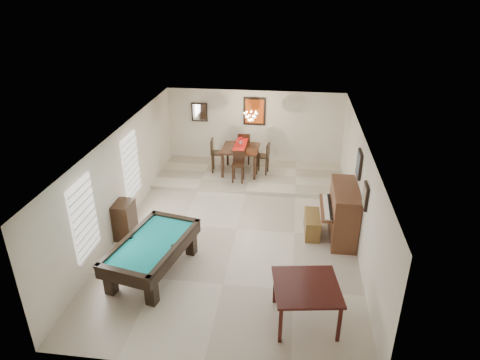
% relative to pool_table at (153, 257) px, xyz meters
% --- Properties ---
extents(ground_plane, '(6.00, 9.00, 0.02)m').
position_rel_pool_table_xyz_m(ground_plane, '(1.61, 2.01, -0.40)').
color(ground_plane, beige).
extents(wall_back, '(6.00, 0.04, 2.60)m').
position_rel_pool_table_xyz_m(wall_back, '(1.61, 6.51, 0.91)').
color(wall_back, silver).
rests_on(wall_back, ground_plane).
extents(wall_front, '(6.00, 0.04, 2.60)m').
position_rel_pool_table_xyz_m(wall_front, '(1.61, -2.49, 0.91)').
color(wall_front, silver).
rests_on(wall_front, ground_plane).
extents(wall_left, '(0.04, 9.00, 2.60)m').
position_rel_pool_table_xyz_m(wall_left, '(-1.39, 2.01, 0.91)').
color(wall_left, silver).
rests_on(wall_left, ground_plane).
extents(wall_right, '(0.04, 9.00, 2.60)m').
position_rel_pool_table_xyz_m(wall_right, '(4.61, 2.01, 0.91)').
color(wall_right, silver).
rests_on(wall_right, ground_plane).
extents(ceiling, '(6.00, 9.00, 0.04)m').
position_rel_pool_table_xyz_m(ceiling, '(1.61, 2.01, 2.21)').
color(ceiling, white).
rests_on(ceiling, wall_back).
extents(dining_step, '(6.00, 2.50, 0.12)m').
position_rel_pool_table_xyz_m(dining_step, '(1.61, 5.26, -0.33)').
color(dining_step, beige).
rests_on(dining_step, ground_plane).
extents(window_left_front, '(0.06, 1.00, 1.70)m').
position_rel_pool_table_xyz_m(window_left_front, '(-1.36, -0.19, 1.01)').
color(window_left_front, white).
rests_on(window_left_front, wall_left).
extents(window_left_rear, '(0.06, 1.00, 1.70)m').
position_rel_pool_table_xyz_m(window_left_rear, '(-1.36, 2.61, 1.01)').
color(window_left_rear, white).
rests_on(window_left_rear, wall_left).
extents(pool_table, '(1.73, 2.55, 0.78)m').
position_rel_pool_table_xyz_m(pool_table, '(0.00, 0.00, 0.00)').
color(pool_table, black).
rests_on(pool_table, ground_plane).
extents(square_table, '(1.38, 1.38, 0.84)m').
position_rel_pool_table_xyz_m(square_table, '(3.34, -1.10, 0.03)').
color(square_table, black).
rests_on(square_table, ground_plane).
extents(upright_piano, '(0.92, 1.65, 1.37)m').
position_rel_pool_table_xyz_m(upright_piano, '(4.13, 2.01, 0.30)').
color(upright_piano, brown).
rests_on(upright_piano, ground_plane).
extents(piano_bench, '(0.40, 0.97, 0.53)m').
position_rel_pool_table_xyz_m(piano_bench, '(3.55, 2.05, -0.12)').
color(piano_bench, brown).
rests_on(piano_bench, ground_plane).
extents(apothecary_chest, '(0.42, 0.64, 0.96)m').
position_rel_pool_table_xyz_m(apothecary_chest, '(-1.16, 1.33, 0.09)').
color(apothecary_chest, black).
rests_on(apothecary_chest, ground_plane).
extents(dining_table, '(1.20, 1.20, 0.98)m').
position_rel_pool_table_xyz_m(dining_table, '(1.27, 5.39, 0.22)').
color(dining_table, black).
rests_on(dining_table, dining_step).
extents(flower_vase, '(0.18, 0.18, 0.25)m').
position_rel_pool_table_xyz_m(flower_vase, '(1.27, 5.39, 0.84)').
color(flower_vase, red).
rests_on(flower_vase, dining_table).
extents(dining_chair_south, '(0.38, 0.38, 0.99)m').
position_rel_pool_table_xyz_m(dining_chair_south, '(1.29, 4.66, 0.23)').
color(dining_chair_south, black).
rests_on(dining_chair_south, dining_step).
extents(dining_chair_north, '(0.45, 0.45, 1.12)m').
position_rel_pool_table_xyz_m(dining_chair_north, '(1.30, 6.17, 0.29)').
color(dining_chair_north, black).
rests_on(dining_chair_north, dining_step).
extents(dining_chair_west, '(0.45, 0.45, 1.13)m').
position_rel_pool_table_xyz_m(dining_chair_west, '(0.52, 5.34, 0.30)').
color(dining_chair_west, black).
rests_on(dining_chair_west, dining_step).
extents(dining_chair_east, '(0.43, 0.43, 1.04)m').
position_rel_pool_table_xyz_m(dining_chair_east, '(2.00, 5.39, 0.25)').
color(dining_chair_east, black).
rests_on(dining_chair_east, dining_step).
extents(chandelier, '(0.44, 0.44, 0.60)m').
position_rel_pool_table_xyz_m(chandelier, '(1.61, 5.21, 1.81)').
color(chandelier, '#FFE5B2').
rests_on(chandelier, ceiling).
extents(back_painting, '(0.75, 0.06, 0.95)m').
position_rel_pool_table_xyz_m(back_painting, '(1.61, 6.47, 1.51)').
color(back_painting, '#D84C14').
rests_on(back_painting, wall_back).
extents(back_mirror, '(0.55, 0.06, 0.65)m').
position_rel_pool_table_xyz_m(back_mirror, '(-0.29, 6.47, 1.41)').
color(back_mirror, white).
rests_on(back_mirror, wall_back).
extents(right_picture_upper, '(0.06, 0.55, 0.65)m').
position_rel_pool_table_xyz_m(right_picture_upper, '(4.57, 2.31, 1.51)').
color(right_picture_upper, slate).
rests_on(right_picture_upper, wall_right).
extents(right_picture_lower, '(0.06, 0.45, 0.55)m').
position_rel_pool_table_xyz_m(right_picture_lower, '(4.57, 1.01, 1.31)').
color(right_picture_lower, gray).
rests_on(right_picture_lower, wall_right).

